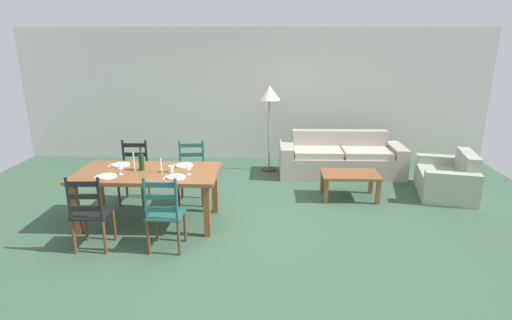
{
  "coord_description": "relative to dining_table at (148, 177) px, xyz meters",
  "views": [
    {
      "loc": [
        0.38,
        -5.06,
        2.43
      ],
      "look_at": [
        0.17,
        0.6,
        0.75
      ],
      "focal_mm": 28.17,
      "sensor_mm": 36.0,
      "label": 1
    }
  ],
  "objects": [
    {
      "name": "fork_near_right",
      "position": [
        0.3,
        -0.25,
        0.09
      ],
      "size": [
        0.03,
        0.17,
        0.01
      ],
      "primitive_type": "cube",
      "rotation": [
        0.0,
        0.0,
        -0.08
      ],
      "color": "silver",
      "rests_on": "dining_table"
    },
    {
      "name": "fork_far_left",
      "position": [
        -0.6,
        0.25,
        0.09
      ],
      "size": [
        0.02,
        0.17,
        0.01
      ],
      "primitive_type": "cube",
      "rotation": [
        0.0,
        0.0,
        -0.04
      ],
      "color": "silver",
      "rests_on": "dining_table"
    },
    {
      "name": "wine_glass_near_right",
      "position": [
        0.58,
        -0.13,
        0.2
      ],
      "size": [
        0.06,
        0.06,
        0.16
      ],
      "color": "white",
      "rests_on": "dining_table"
    },
    {
      "name": "dinner_plate_far_right",
      "position": [
        0.45,
        0.25,
        0.1
      ],
      "size": [
        0.24,
        0.24,
        0.02
      ],
      "primitive_type": "cylinder",
      "color": "white",
      "rests_on": "dining_table"
    },
    {
      "name": "ground_plane",
      "position": [
        1.27,
        -0.01,
        -0.67
      ],
      "size": [
        9.6,
        9.6,
        0.02
      ],
      "primitive_type": "cube",
      "color": "#395A42"
    },
    {
      "name": "dining_chair_far_left",
      "position": [
        -0.46,
        0.77,
        -0.19
      ],
      "size": [
        0.43,
        0.41,
        0.96
      ],
      "color": "black",
      "rests_on": "ground_plane"
    },
    {
      "name": "coffee_table",
      "position": [
        2.92,
        1.01,
        -0.31
      ],
      "size": [
        0.9,
        0.56,
        0.42
      ],
      "color": "brown",
      "rests_on": "ground_plane"
    },
    {
      "name": "dining_chair_near_left",
      "position": [
        -0.48,
        -0.76,
        -0.19
      ],
      "size": [
        0.44,
        0.42,
        0.96
      ],
      "color": "black",
      "rests_on": "ground_plane"
    },
    {
      "name": "candle_short",
      "position": [
        0.2,
        -0.04,
        0.14
      ],
      "size": [
        0.05,
        0.05,
        0.19
      ],
      "color": "#998C66",
      "rests_on": "dining_table"
    },
    {
      "name": "standing_lamp",
      "position": [
        1.62,
        2.41,
        0.75
      ],
      "size": [
        0.4,
        0.4,
        1.64
      ],
      "color": "#332D28",
      "rests_on": "ground_plane"
    },
    {
      "name": "fork_far_right",
      "position": [
        0.3,
        0.25,
        0.09
      ],
      "size": [
        0.03,
        0.17,
        0.01
      ],
      "primitive_type": "cube",
      "rotation": [
        0.0,
        0.0,
        0.06
      ],
      "color": "silver",
      "rests_on": "dining_table"
    },
    {
      "name": "dining_chair_far_right",
      "position": [
        0.44,
        0.79,
        -0.19
      ],
      "size": [
        0.45,
        0.43,
        0.96
      ],
      "color": "#265B4B",
      "rests_on": "ground_plane"
    },
    {
      "name": "wine_bottle",
      "position": [
        -0.09,
        0.05,
        0.2
      ],
      "size": [
        0.07,
        0.07,
        0.32
      ],
      "color": "#143819",
      "rests_on": "dining_table"
    },
    {
      "name": "coffee_cup_primary",
      "position": [
        0.32,
        -0.02,
        0.13
      ],
      "size": [
        0.07,
        0.07,
        0.09
      ],
      "primitive_type": "cylinder",
      "color": "beige",
      "rests_on": "dining_table"
    },
    {
      "name": "dinner_plate_near_left",
      "position": [
        -0.45,
        -0.25,
        0.1
      ],
      "size": [
        0.24,
        0.24,
        0.02
      ],
      "primitive_type": "cylinder",
      "color": "white",
      "rests_on": "dining_table"
    },
    {
      "name": "dining_chair_near_right",
      "position": [
        0.41,
        -0.75,
        -0.19
      ],
      "size": [
        0.42,
        0.4,
        0.96
      ],
      "color": "#225451",
      "rests_on": "ground_plane"
    },
    {
      "name": "candle_tall",
      "position": [
        -0.18,
        0.02,
        0.16
      ],
      "size": [
        0.05,
        0.05,
        0.26
      ],
      "color": "#998C66",
      "rests_on": "dining_table"
    },
    {
      "name": "dinner_plate_near_right",
      "position": [
        0.45,
        -0.25,
        0.1
      ],
      "size": [
        0.24,
        0.24,
        0.02
      ],
      "primitive_type": "cylinder",
      "color": "white",
      "rests_on": "dining_table"
    },
    {
      "name": "fork_near_left",
      "position": [
        -0.6,
        -0.25,
        0.09
      ],
      "size": [
        0.03,
        0.17,
        0.01
      ],
      "primitive_type": "cube",
      "rotation": [
        0.0,
        0.0,
        0.09
      ],
      "color": "silver",
      "rests_on": "dining_table"
    },
    {
      "name": "dinner_plate_far_left",
      "position": [
        -0.45,
        0.25,
        0.1
      ],
      "size": [
        0.24,
        0.24,
        0.02
      ],
      "primitive_type": "cylinder",
      "color": "white",
      "rests_on": "dining_table"
    },
    {
      "name": "dining_table",
      "position": [
        0.0,
        0.0,
        0.0
      ],
      "size": [
        1.9,
        0.96,
        0.75
      ],
      "color": "brown",
      "rests_on": "ground_plane"
    },
    {
      "name": "couch",
      "position": [
        2.97,
        2.23,
        -0.37
      ],
      "size": [
        2.28,
        0.81,
        0.8
      ],
      "color": "#B1A593",
      "rests_on": "ground_plane"
    },
    {
      "name": "wall_far",
      "position": [
        1.27,
        3.29,
        0.69
      ],
      "size": [
        9.6,
        0.16,
        2.7
      ],
      "primitive_type": "cube",
      "color": "beige",
      "rests_on": "ground_plane"
    },
    {
      "name": "wine_glass_near_left",
      "position": [
        -0.31,
        -0.14,
        0.2
      ],
      "size": [
        0.06,
        0.06,
        0.16
      ],
      "color": "white",
      "rests_on": "dining_table"
    },
    {
      "name": "armchair_upholstered",
      "position": [
        4.59,
        1.25,
        -0.41
      ],
      "size": [
        1.02,
        1.3,
        0.72
      ],
      "color": "#A6AD93",
      "rests_on": "ground_plane"
    }
  ]
}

